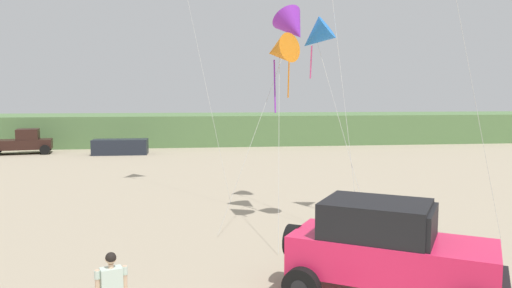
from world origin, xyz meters
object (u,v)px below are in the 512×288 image
object	(u,v)px
jeep	(388,249)
kite_green_box	(316,37)
distant_sedan	(120,147)
kite_purple_stunt	(279,51)
distant_pickup	(22,142)
kite_yellow_diamond	(293,27)

from	to	relation	value
jeep	kite_green_box	bearing A→B (deg)	91.23
jeep	kite_green_box	size ratio (longest dim) A/B	0.68
jeep	kite_green_box	xyz separation A→B (m)	(-0.13, 6.15, 5.38)
distant_sedan	kite_purple_stunt	world-z (taller)	kite_purple_stunt
distant_pickup	distant_sedan	bearing A→B (deg)	-10.18
distant_sedan	kite_green_box	bearing A→B (deg)	-66.70
distant_pickup	kite_purple_stunt	bearing A→B (deg)	-56.24
kite_yellow_diamond	jeep	bearing A→B (deg)	-84.47
distant_sedan	kite_purple_stunt	bearing A→B (deg)	-68.99
jeep	kite_yellow_diamond	size ratio (longest dim) A/B	0.63
distant_pickup	kite_purple_stunt	distance (m)	29.68
kite_purple_stunt	distant_sedan	bearing A→B (deg)	110.36
distant_sedan	kite_purple_stunt	distance (m)	25.05
distant_pickup	kite_green_box	bearing A→B (deg)	-54.69
distant_pickup	kite_yellow_diamond	size ratio (longest dim) A/B	0.62
jeep	kite_yellow_diamond	bearing A→B (deg)	95.53
jeep	kite_green_box	world-z (taller)	kite_green_box
jeep	kite_purple_stunt	world-z (taller)	kite_purple_stunt
kite_green_box	kite_yellow_diamond	size ratio (longest dim) A/B	0.93
distant_pickup	distant_sedan	distance (m)	7.87
jeep	kite_yellow_diamond	xyz separation A→B (m)	(-0.69, 7.15, 5.82)
kite_purple_stunt	kite_green_box	size ratio (longest dim) A/B	0.93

